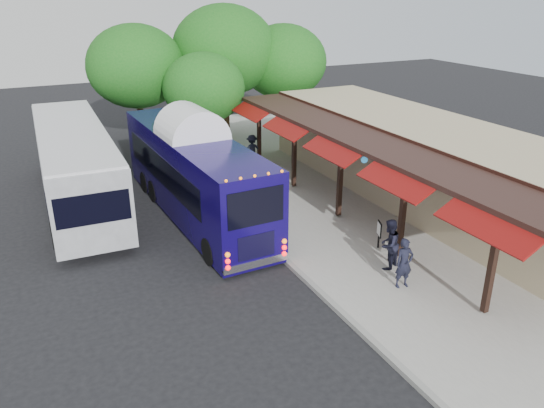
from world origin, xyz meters
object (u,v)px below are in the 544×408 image
coach_bus (194,170)px  sign_board (379,230)px  ped_b (389,244)px  ped_d (252,150)px  ped_a (404,263)px  city_bus (75,163)px  ped_c (219,170)px

coach_bus → sign_board: (5.00, -6.24, -1.17)m
ped_b → ped_d: bearing=-117.1°
coach_bus → ped_b: bearing=-62.4°
ped_b → ped_a: bearing=50.2°
ped_a → ped_d: ped_a is taller
ped_b → sign_board: 1.54m
ped_a → sign_board: ped_a is taller
city_bus → ped_d: city_bus is taller
ped_b → ped_c: bearing=-102.1°
ped_d → coach_bus: bearing=54.5°
coach_bus → ped_d: 7.02m
ped_c → sign_board: 9.25m
coach_bus → sign_board: coach_bus is taller
city_bus → ped_a: 15.07m
city_bus → ped_a: city_bus is taller
coach_bus → ped_a: coach_bus is taller
ped_c → ped_d: 3.72m
ped_b → sign_board: bearing=-139.7°
ped_a → ped_b: size_ratio=0.94×
ped_b → sign_board: (0.64, 1.39, -0.19)m
ped_a → ped_d: size_ratio=1.02×
sign_board → ped_a: bearing=-88.4°
coach_bus → ped_d: size_ratio=7.19×
coach_bus → sign_board: bearing=-53.5°
coach_bus → city_bus: size_ratio=0.92×
ped_c → ped_a: bearing=63.3°
ped_c → city_bus: bearing=-46.8°
city_bus → ped_c: (6.37, -1.15, -0.95)m
city_bus → ped_c: 6.54m
city_bus → ped_d: 9.30m
ped_b → ped_c: ped_b is taller
ped_a → ped_b: (0.32, 1.21, 0.06)m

